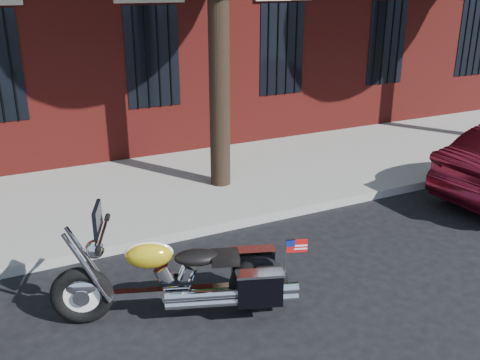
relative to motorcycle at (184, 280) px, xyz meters
name	(u,v)px	position (x,y,z in m)	size (l,w,h in m)	color
ground	(275,267)	(1.48, 0.51, -0.48)	(120.00, 120.00, 0.00)	black
curb	(231,223)	(1.48, 1.89, -0.40)	(40.00, 0.16, 0.15)	gray
sidewalk	(188,185)	(1.48, 3.77, -0.40)	(40.00, 3.60, 0.15)	gray
motorcycle	(184,280)	(0.00, 0.00, 0.00)	(2.58, 1.42, 1.41)	black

